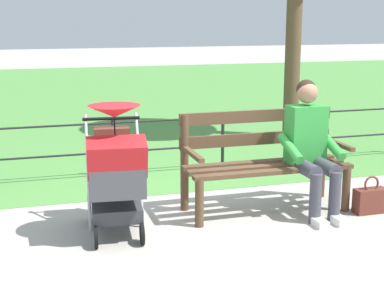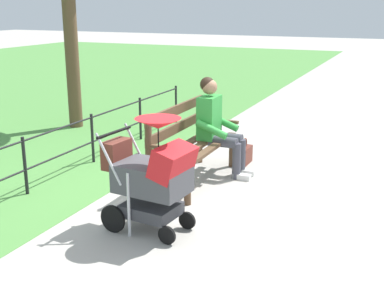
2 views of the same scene
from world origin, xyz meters
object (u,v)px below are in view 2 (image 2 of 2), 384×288
(park_bench, at_px, (189,140))
(person_on_bench, at_px, (217,124))
(stroller, at_px, (153,174))
(handbag, at_px, (245,155))

(park_bench, bearing_deg, person_on_bench, 150.47)
(person_on_bench, bearing_deg, park_bench, -29.53)
(park_bench, bearing_deg, stroller, 10.85)
(stroller, bearing_deg, person_on_bench, -178.09)
(handbag, bearing_deg, person_on_bench, -20.65)
(person_on_bench, xyz_separation_m, stroller, (1.89, 0.06, -0.08))
(person_on_bench, bearing_deg, handbag, 159.35)
(park_bench, xyz_separation_m, stroller, (1.49, 0.29, 0.07))
(park_bench, height_order, person_on_bench, person_on_bench)
(person_on_bench, height_order, handbag, person_on_bench)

